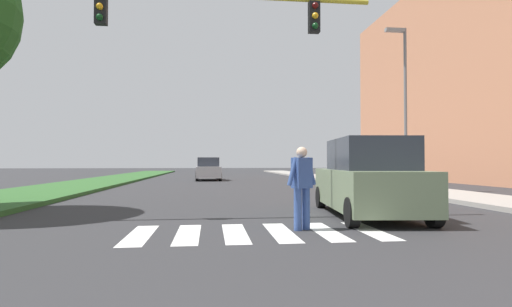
# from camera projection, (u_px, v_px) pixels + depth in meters

# --- Properties ---
(ground_plane) EXTENTS (140.00, 140.00, 0.00)m
(ground_plane) POSITION_uv_depth(u_px,v_px,m) (223.00, 181.00, 29.60)
(ground_plane) COLOR #2D2D30
(crosswalk) EXTENTS (4.95, 2.20, 0.01)m
(crosswalk) POSITION_uv_depth(u_px,v_px,m) (258.00, 233.00, 7.72)
(crosswalk) COLOR silver
(crosswalk) RESTS_ON ground_plane
(median_strip) EXTENTS (4.30, 64.00, 0.15)m
(median_strip) POSITION_uv_depth(u_px,v_px,m) (100.00, 182.00, 26.67)
(median_strip) COLOR #2D5B28
(median_strip) RESTS_ON ground_plane
(sidewalk_right) EXTENTS (3.00, 64.00, 0.15)m
(sidewalk_right) POSITION_uv_depth(u_px,v_px,m) (343.00, 180.00, 28.59)
(sidewalk_right) COLOR #9E9991
(sidewalk_right) RESTS_ON ground_plane
(traffic_light_gantry) EXTENTS (9.68, 0.30, 6.00)m
(traffic_light_gantry) POSITION_uv_depth(u_px,v_px,m) (101.00, 37.00, 9.57)
(traffic_light_gantry) COLOR gold
(traffic_light_gantry) RESTS_ON median_strip
(street_lamp_right) EXTENTS (1.02, 0.24, 7.50)m
(street_lamp_right) POSITION_uv_depth(u_px,v_px,m) (403.00, 93.00, 18.49)
(street_lamp_right) COLOR slate
(street_lamp_right) RESTS_ON sidewalk_right
(pedestrian_performer) EXTENTS (0.70, 0.42, 1.69)m
(pedestrian_performer) POSITION_uv_depth(u_px,v_px,m) (302.00, 184.00, 8.07)
(pedestrian_performer) COLOR #334C8C
(pedestrian_performer) RESTS_ON ground_plane
(suv_crossing) EXTENTS (2.39, 4.77, 1.97)m
(suv_crossing) POSITION_uv_depth(u_px,v_px,m) (368.00, 180.00, 10.14)
(suv_crossing) COLOR gray
(suv_crossing) RESTS_ON ground_plane
(sedan_midblock) EXTENTS (2.05, 4.54, 1.75)m
(sedan_midblock) POSITION_uv_depth(u_px,v_px,m) (208.00, 170.00, 30.73)
(sedan_midblock) COLOR #B7B7BC
(sedan_midblock) RESTS_ON ground_plane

